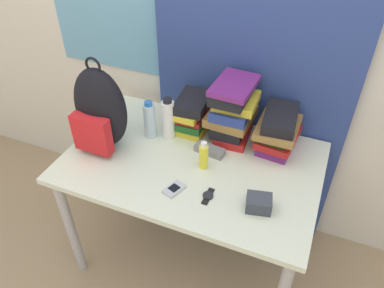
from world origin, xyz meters
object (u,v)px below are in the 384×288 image
at_px(backpack, 100,111).
at_px(book_stack_left, 192,113).
at_px(water_bottle, 150,120).
at_px(sunglasses_case, 210,150).
at_px(wristwatch, 208,196).
at_px(book_stack_center, 233,110).
at_px(sunscreen_bottle, 204,156).
at_px(book_stack_right, 278,131).
at_px(sports_bottle, 168,119).
at_px(cell_phone, 174,189).
at_px(camera_pouch, 259,203).

relative_size(backpack, book_stack_left, 1.78).
distance_m(water_bottle, sunglasses_case, 0.34).
bearing_deg(water_bottle, backpack, -139.67).
bearing_deg(sunglasses_case, wristwatch, -70.94).
distance_m(book_stack_center, wristwatch, 0.48).
distance_m(book_stack_center, sunscreen_bottle, 0.29).
relative_size(backpack, sunscreen_bottle, 3.26).
height_order(book_stack_right, sunscreen_bottle, book_stack_right).
relative_size(sports_bottle, wristwatch, 2.26).
bearing_deg(sunscreen_bottle, cell_phone, -107.83).
xyz_separation_m(book_stack_left, book_stack_center, (0.22, -0.00, 0.08)).
bearing_deg(book_stack_center, cell_phone, -103.36).
height_order(sports_bottle, sunscreen_bottle, sports_bottle).
relative_size(sunscreen_bottle, camera_pouch, 1.22).
distance_m(book_stack_center, cell_phone, 0.51).
height_order(cell_phone, sunglasses_case, sunglasses_case).
bearing_deg(backpack, cell_phone, -19.81).
bearing_deg(book_stack_left, wristwatch, -59.79).
xyz_separation_m(book_stack_left, sunglasses_case, (0.16, -0.17, -0.07)).
bearing_deg(cell_phone, sunglasses_case, 79.72).
bearing_deg(water_bottle, sports_bottle, 18.81).
bearing_deg(backpack, book_stack_right, 20.44).
bearing_deg(cell_phone, book_stack_center, 76.64).
relative_size(sports_bottle, camera_pouch, 1.91).
relative_size(water_bottle, camera_pouch, 1.73).
height_order(backpack, water_bottle, backpack).
height_order(book_stack_right, sunglasses_case, book_stack_right).
bearing_deg(sunglasses_case, book_stack_center, 71.19).
bearing_deg(camera_pouch, water_bottle, 156.86).
distance_m(book_stack_right, camera_pouch, 0.43).
relative_size(sunglasses_case, wristwatch, 1.53).
bearing_deg(wristwatch, book_stack_right, 66.22).
xyz_separation_m(backpack, wristwatch, (0.61, -0.14, -0.20)).
relative_size(sports_bottle, sunscreen_bottle, 1.57).
distance_m(book_stack_center, sports_bottle, 0.33).
height_order(book_stack_left, book_stack_right, book_stack_right).
relative_size(book_stack_right, cell_phone, 2.57).
bearing_deg(water_bottle, book_stack_center, 20.89).
height_order(book_stack_right, sports_bottle, sports_bottle).
relative_size(book_stack_right, sports_bottle, 1.23).
bearing_deg(sunglasses_case, camera_pouch, -39.69).
xyz_separation_m(book_stack_center, book_stack_right, (0.24, -0.00, -0.06)).
bearing_deg(book_stack_right, water_bottle, -166.73).
height_order(book_stack_center, sunscreen_bottle, book_stack_center).
bearing_deg(book_stack_right, backpack, -159.56).
relative_size(backpack, book_stack_right, 1.68).
bearing_deg(camera_pouch, sunglasses_case, 140.31).
xyz_separation_m(backpack, book_stack_right, (0.81, 0.30, -0.10)).
distance_m(sunglasses_case, camera_pouch, 0.41).
xyz_separation_m(backpack, water_bottle, (0.18, 0.15, -0.11)).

